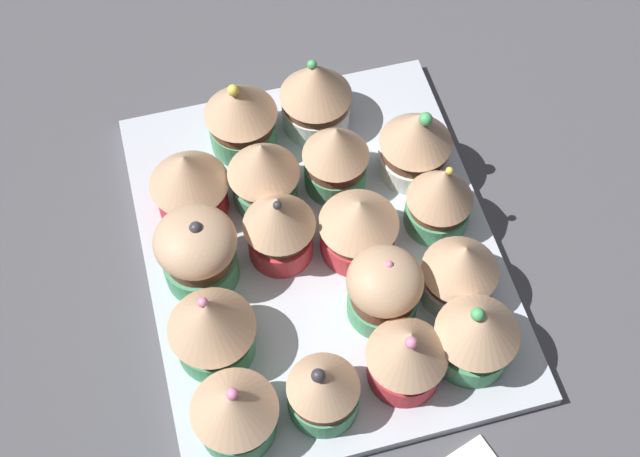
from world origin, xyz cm
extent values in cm
cube|color=#4C4C51|center=(0.00, 0.00, -1.50)|extent=(180.00, 180.00, 3.00)
cube|color=silver|center=(0.00, 0.00, 0.60)|extent=(34.69, 28.46, 1.20)
cylinder|color=#4C9E6B|center=(-12.10, -8.72, 2.44)|extent=(5.77, 5.77, 2.49)
cylinder|color=brown|center=(-12.10, -8.72, 4.44)|extent=(5.09, 5.09, 1.50)
cone|color=tan|center=(-12.10, -8.72, 6.91)|extent=(6.34, 6.34, 3.44)
sphere|color=#4CB266|center=(-12.05, -8.21, 8.48)|extent=(1.01, 1.01, 1.01)
cylinder|color=white|center=(-6.58, -9.43, 2.33)|extent=(5.91, 5.91, 2.25)
cylinder|color=brown|center=(-6.58, -9.43, 4.03)|extent=(5.40, 5.40, 1.15)
cone|color=tan|center=(-6.58, -9.43, 6.31)|extent=(6.04, 6.04, 3.41)
cylinder|color=#4C9E6B|center=(-0.04, -10.01, 2.36)|extent=(5.35, 5.35, 2.31)
cylinder|color=brown|center=(-0.04, -10.01, 4.09)|extent=(4.94, 4.94, 1.16)
cone|color=tan|center=(-0.04, -10.01, 6.60)|extent=(5.47, 5.47, 3.87)
sphere|color=#EAD64C|center=(0.48, -10.33, 8.45)|extent=(0.62, 0.62, 0.62)
cylinder|color=white|center=(5.74, -9.83, 2.31)|extent=(6.11, 6.11, 2.22)
cylinder|color=brown|center=(5.74, -9.83, 4.13)|extent=(5.62, 5.62, 1.43)
cone|color=tan|center=(5.74, -9.83, 6.68)|extent=(6.18, 6.18, 3.67)
sphere|color=#4CB266|center=(5.32, -10.18, 8.34)|extent=(1.14, 1.14, 1.14)
cylinder|color=#D1333D|center=(-12.36, -3.25, 2.43)|extent=(5.52, 5.52, 2.47)
cylinder|color=brown|center=(-12.36, -3.25, 4.30)|extent=(4.92, 4.92, 1.27)
cone|color=tan|center=(-12.36, -3.25, 6.79)|extent=(6.07, 6.07, 3.72)
sphere|color=pink|center=(-12.91, -3.05, 8.52)|extent=(0.89, 0.89, 0.89)
cylinder|color=#4C9E6B|center=(-6.72, -3.24, 2.33)|extent=(5.51, 5.51, 2.27)
cylinder|color=brown|center=(-6.72, -3.24, 4.14)|extent=(5.09, 5.09, 1.34)
ellipsoid|color=tan|center=(-6.72, -3.24, 6.06)|extent=(5.86, 5.86, 4.18)
sphere|color=pink|center=(-6.47, -3.48, 8.05)|extent=(0.64, 0.64, 0.64)
cylinder|color=#D1333D|center=(-0.71, -2.98, 2.47)|extent=(6.09, 6.09, 2.54)
cylinder|color=brown|center=(-0.71, -2.98, 4.34)|extent=(5.70, 5.70, 1.18)
cone|color=tan|center=(-0.71, -2.98, 6.42)|extent=(6.46, 6.46, 2.98)
cylinder|color=#4C9E6B|center=(5.88, -2.90, 2.53)|extent=(5.27, 5.27, 2.66)
cylinder|color=brown|center=(5.88, -2.90, 4.59)|extent=(5.01, 5.01, 1.46)
cone|color=tan|center=(5.88, -2.90, 7.05)|extent=(5.59, 5.59, 3.45)
cylinder|color=white|center=(12.65, -2.98, 2.50)|extent=(6.03, 6.03, 2.60)
cylinder|color=brown|center=(12.65, -2.98, 4.41)|extent=(5.73, 5.73, 1.21)
cone|color=tan|center=(12.65, -2.98, 6.93)|extent=(6.34, 6.34, 3.84)
sphere|color=#4CB266|center=(12.88, -2.73, 8.72)|extent=(0.82, 0.82, 0.82)
cylinder|color=#4C9E6B|center=(-13.12, 3.24, 2.41)|extent=(5.32, 5.32, 2.43)
cylinder|color=brown|center=(-13.12, 3.24, 4.22)|extent=(5.01, 5.01, 1.19)
cone|color=tan|center=(-13.12, 3.24, 6.22)|extent=(5.33, 5.33, 2.81)
sphere|color=#333338|center=(-13.19, 3.63, 7.48)|extent=(1.01, 1.01, 1.01)
cylinder|color=#D1333D|center=(0.52, 3.18, 2.51)|extent=(5.30, 5.30, 2.61)
cylinder|color=brown|center=(0.52, 3.18, 4.59)|extent=(4.70, 4.70, 1.56)
cone|color=tan|center=(0.52, 3.18, 7.23)|extent=(5.79, 5.79, 3.72)
sphere|color=#333338|center=(0.48, 3.29, 8.99)|extent=(0.69, 0.69, 0.69)
cylinder|color=#4C9E6B|center=(5.82, 3.22, 2.43)|extent=(5.47, 5.47, 2.46)
cylinder|color=brown|center=(5.82, 3.22, 4.37)|extent=(4.91, 4.91, 1.43)
cone|color=tan|center=(5.82, 3.22, 6.95)|extent=(5.99, 5.99, 3.72)
cylinder|color=#4C9E6B|center=(12.03, 3.77, 2.56)|extent=(5.79, 5.79, 2.72)
cylinder|color=brown|center=(12.03, 3.77, 4.66)|extent=(5.55, 5.55, 1.48)
cone|color=tan|center=(12.03, 3.77, 7.19)|extent=(6.28, 6.28, 3.58)
sphere|color=#EAD64C|center=(11.78, 4.18, 8.84)|extent=(0.98, 0.98, 0.98)
cylinder|color=#4C9E6B|center=(-13.19, 9.71, 2.37)|extent=(5.69, 5.69, 2.34)
cylinder|color=brown|center=(-13.19, 9.71, 4.25)|extent=(5.29, 5.29, 1.42)
cone|color=tan|center=(-13.19, 9.71, 6.40)|extent=(6.32, 6.32, 2.87)
sphere|color=pink|center=(-13.07, 9.59, 7.70)|extent=(0.87, 0.87, 0.87)
cylinder|color=#4C9E6B|center=(-6.66, 10.01, 2.45)|extent=(6.00, 6.00, 2.51)
cylinder|color=brown|center=(-6.66, 10.01, 4.40)|extent=(5.52, 5.52, 1.39)
cone|color=tan|center=(-6.66, 10.01, 6.97)|extent=(6.63, 6.63, 3.75)
sphere|color=pink|center=(-6.34, 10.19, 8.72)|extent=(0.77, 0.77, 0.77)
cylinder|color=#4C9E6B|center=(-0.49, 9.82, 2.56)|extent=(5.95, 5.95, 2.72)
cylinder|color=brown|center=(-0.49, 9.82, 4.62)|extent=(5.32, 5.32, 1.40)
ellipsoid|color=tan|center=(-0.49, 9.82, 6.51)|extent=(6.45, 6.45, 3.95)
sphere|color=#333338|center=(-0.04, 9.54, 8.33)|extent=(1.05, 1.05, 1.05)
cylinder|color=#D1333D|center=(6.61, 9.29, 2.41)|extent=(5.90, 5.90, 2.43)
cylinder|color=brown|center=(6.61, 9.29, 4.19)|extent=(5.32, 5.32, 1.12)
cone|color=tan|center=(6.61, 9.29, 6.57)|extent=(6.55, 6.55, 3.64)
camera|label=1|loc=(-34.44, 9.14, 63.93)|focal=49.06mm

